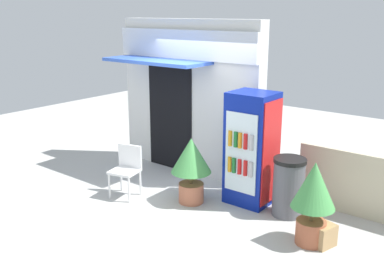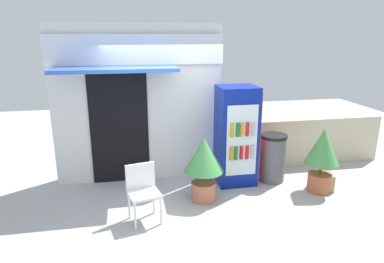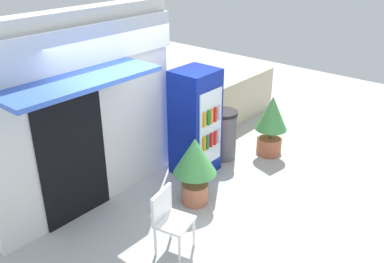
% 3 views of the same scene
% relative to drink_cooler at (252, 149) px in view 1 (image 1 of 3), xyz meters
% --- Properties ---
extents(ground, '(16.00, 16.00, 0.00)m').
position_rel_drink_cooler_xyz_m(ground, '(-1.08, -0.79, -0.90)').
color(ground, '#B2B2AD').
extents(storefront_building, '(3.06, 1.05, 2.87)m').
position_rel_drink_cooler_xyz_m(storefront_building, '(-1.73, 0.57, 0.59)').
color(storefront_building, silver).
rests_on(storefront_building, ground).
extents(drink_cooler, '(0.70, 0.68, 1.80)m').
position_rel_drink_cooler_xyz_m(drink_cooler, '(0.00, 0.00, 0.00)').
color(drink_cooler, navy).
rests_on(drink_cooler, ground).
extents(plastic_chair, '(0.52, 0.49, 0.85)m').
position_rel_drink_cooler_xyz_m(plastic_chair, '(-1.76, -1.03, -0.40)').
color(plastic_chair, white).
rests_on(plastic_chair, ground).
extents(potted_plant_near_shop, '(0.65, 0.65, 1.08)m').
position_rel_drink_cooler_xyz_m(potted_plant_near_shop, '(-0.74, -0.60, -0.22)').
color(potted_plant_near_shop, '#BC6B4C').
rests_on(potted_plant_near_shop, ground).
extents(potted_plant_curbside, '(0.58, 0.58, 1.14)m').
position_rel_drink_cooler_xyz_m(potted_plant_curbside, '(1.32, -0.67, -0.20)').
color(potted_plant_curbside, '#AD5B3D').
rests_on(potted_plant_curbside, ground).
extents(trash_bin, '(0.49, 0.49, 0.90)m').
position_rel_drink_cooler_xyz_m(trash_bin, '(0.69, -0.07, -0.45)').
color(trash_bin, '#595960').
rests_on(trash_bin, ground).
extents(cardboard_box, '(0.42, 0.39, 0.30)m').
position_rel_drink_cooler_xyz_m(cardboard_box, '(1.43, -0.60, -0.75)').
color(cardboard_box, tan).
rests_on(cardboard_box, ground).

